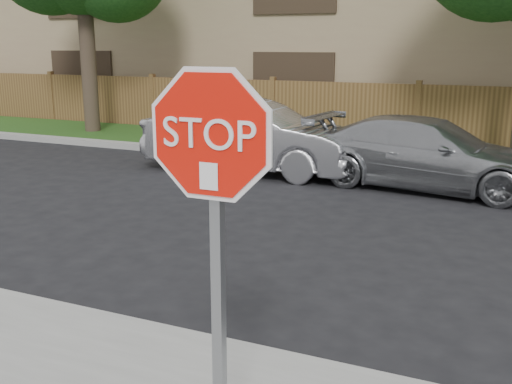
% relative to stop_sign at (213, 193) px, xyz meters
% --- Properties ---
extents(ground, '(90.00, 90.00, 0.00)m').
position_rel_stop_sign_xyz_m(ground, '(-0.96, 1.48, -1.83)').
color(ground, black).
rests_on(ground, ground).
extents(far_curb, '(70.00, 0.30, 0.15)m').
position_rel_stop_sign_xyz_m(far_curb, '(-0.96, 9.63, -1.75)').
color(far_curb, gray).
rests_on(far_curb, ground).
extents(grass_strip, '(70.00, 3.00, 0.12)m').
position_rel_stop_sign_xyz_m(grass_strip, '(-0.96, 11.28, -1.77)').
color(grass_strip, '#1E4714').
rests_on(grass_strip, ground).
extents(fence, '(70.00, 0.12, 1.60)m').
position_rel_stop_sign_xyz_m(fence, '(-0.96, 12.88, -1.03)').
color(fence, brown).
rests_on(fence, ground).
extents(apartment_building, '(35.20, 9.20, 7.20)m').
position_rel_stop_sign_xyz_m(apartment_building, '(-0.96, 18.48, 1.70)').
color(apartment_building, '#9F8562').
rests_on(apartment_building, ground).
extents(stop_sign, '(1.01, 0.13, 2.55)m').
position_rel_stop_sign_xyz_m(stop_sign, '(0.00, 0.00, 0.00)').
color(stop_sign, gray).
rests_on(stop_sign, sidewalk_near).
extents(sedan_left, '(4.51, 1.58, 1.49)m').
position_rel_stop_sign_xyz_m(sedan_left, '(-3.57, 8.37, -1.09)').
color(sedan_left, '#AFAFB4').
rests_on(sedan_left, ground).
extents(sedan_right, '(4.65, 2.32, 1.30)m').
position_rel_stop_sign_xyz_m(sedan_right, '(-0.02, 8.36, -1.18)').
color(sedan_right, '#999BA0').
rests_on(sedan_right, ground).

